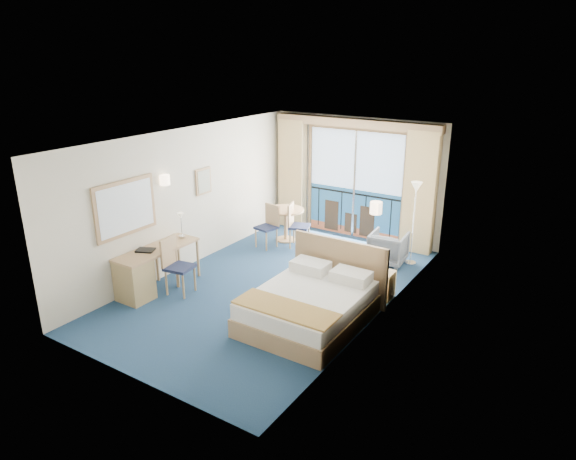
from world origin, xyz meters
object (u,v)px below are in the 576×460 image
Objects in this scene: bed at (311,304)px; table_chair_b at (269,223)px; round_table at (286,217)px; table_chair_a at (296,223)px; desk at (140,275)px; desk_chair at (175,262)px; floor_lamp at (415,203)px; armchair at (388,248)px; nightstand at (382,284)px.

bed is 2.22× the size of table_chair_b.
table_chair_a is (0.39, -0.20, -0.01)m from round_table.
desk is 1.60× the size of desk_chair.
desk is at bearing -130.97° from floor_lamp.
table_chair_b is at bearing 135.83° from bed.
armchair is at bearing 87.91° from bed.
round_table is at bearing 153.31° from nightstand.
armchair is at bearing -48.03° from desk_chair.
armchair is at bearing 21.87° from table_chair_b.
armchair is at bearing 51.01° from desk.
table_chair_a is at bearing 153.41° from nightstand.
floor_lamp is 2.07× the size of round_table.
nightstand is 0.30× the size of desk.
desk is (-2.90, -0.84, 0.12)m from bed.
armchair is 2.59m from table_chair_b.
desk_chair is at bearing -171.73° from bed.
round_table is (-2.93, 1.47, 0.31)m from nightstand.
armchair is 4.78m from desk.
floor_lamp is (0.51, 3.09, 0.97)m from bed.
desk_chair is at bearing -131.21° from floor_lamp.
nightstand is 0.52× the size of table_chair_b.
desk is 3.75m from round_table.
floor_lamp is 1.75× the size of table_chair_a.
floor_lamp is 3.11m from table_chair_b.
desk is at bearing 45.52° from armchair.
bed is at bearing -113.43° from nightstand.
desk_chair is 2.72m from table_chair_b.
bed is 4.23× the size of nightstand.
bed reaches higher than desk_chair.
desk_chair is 3.09m from table_chair_a.
bed reaches higher than desk.
floor_lamp is 4.64m from desk_chair.
desk reaches higher than armchair.
desk is (-3.41, -3.93, -0.85)m from floor_lamp.
table_chair_b is (-0.10, -0.51, -0.03)m from round_table.
nightstand is at bearing 66.57° from bed.
desk_chair reaches higher than armchair.
floor_lamp is 2.58m from table_chair_a.
bed reaches higher than table_chair_a.
nightstand is 0.48× the size of desk_chair.
nightstand is 0.60× the size of round_table.
floor_lamp is 2.93m from round_table.
table_chair_b reaches higher than round_table.
bed reaches higher than armchair.
armchair is 2.44m from round_table.
round_table is (-2.83, -0.22, -0.72)m from floor_lamp.
floor_lamp is at bearing -157.82° from armchair.
bed is at bearing -50.98° from round_table.
nightstand is at bearing -69.64° from desk_chair.
nightstand is 1.98m from floor_lamp.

